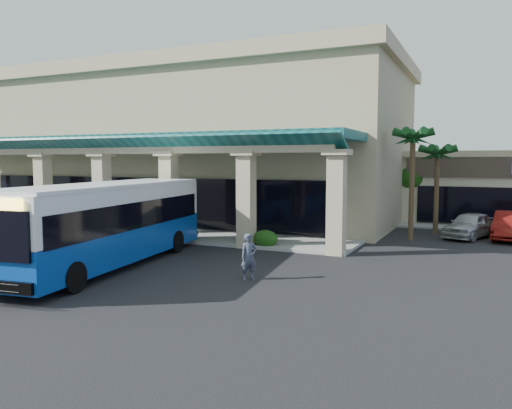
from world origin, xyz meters
The scene contains 10 objects.
ground centered at (0.00, 0.00, 0.00)m, with size 110.00×110.00×0.00m, color black.
main_building centered at (-8.00, 16.00, 5.67)m, with size 30.80×14.80×11.35m, color tan, non-canonical shape.
arcade centered at (-8.00, 6.80, 2.85)m, with size 30.00×6.20×5.70m, color #0B4343, non-canonical shape.
palm_0 centered at (8.50, 11.00, 3.30)m, with size 2.40×2.40×6.60m, color #0E3814, non-canonical shape.
palm_1 centered at (9.50, 14.00, 2.90)m, with size 2.40×2.40×5.80m, color #0E3814, non-canonical shape.
broadleaf_tree centered at (7.50, 19.00, 2.41)m, with size 2.60×2.60×4.81m, color #153C0D, non-canonical shape.
transit_bus centered at (-1.65, -1.00, 1.67)m, with size 2.79×11.99×3.35m, color #0B42A4, non-canonical shape.
pedestrian centered at (4.45, -0.71, 0.83)m, with size 0.60×0.40×1.66m, color #3E4357.
car_silver centered at (11.37, 13.09, 0.72)m, with size 1.69×4.21×1.43m, color #ABAAAD.
car_white centered at (13.39, 13.43, 0.76)m, with size 1.61×4.61×1.52m, color maroon.
Camera 1 is at (12.02, -16.58, 4.24)m, focal length 35.00 mm.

